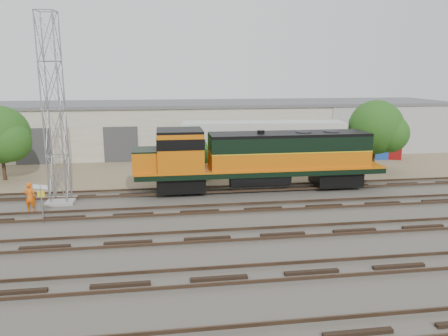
{
  "coord_description": "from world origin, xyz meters",
  "views": [
    {
      "loc": [
        -2.2,
        -24.05,
        8.44
      ],
      "look_at": [
        1.88,
        4.0,
        2.2
      ],
      "focal_mm": 35.0,
      "sensor_mm": 36.0,
      "label": 1
    }
  ],
  "objects": [
    {
      "name": "ground",
      "position": [
        0.0,
        0.0,
        0.0
      ],
      "size": [
        140.0,
        140.0,
        0.0
      ],
      "primitive_type": "plane",
      "color": "#47423A",
      "rests_on": "ground"
    },
    {
      "name": "dirt_strip",
      "position": [
        0.0,
        15.0,
        0.01
      ],
      "size": [
        80.0,
        16.0,
        0.02
      ],
      "primitive_type": "cube",
      "color": "#726047",
      "rests_on": "ground"
    },
    {
      "name": "tracks",
      "position": [
        0.0,
        -3.0,
        0.08
      ],
      "size": [
        80.0,
        20.4,
        0.28
      ],
      "color": "black",
      "rests_on": "ground"
    },
    {
      "name": "warehouse",
      "position": [
        0.04,
        22.98,
        2.65
      ],
      "size": [
        58.4,
        10.4,
        5.3
      ],
      "color": "beige",
      "rests_on": "ground"
    },
    {
      "name": "locomotive",
      "position": [
        4.5,
        6.0,
        2.46
      ],
      "size": [
        17.88,
        3.14,
        4.3
      ],
      "color": "black",
      "rests_on": "tracks"
    },
    {
      "name": "signal_tower",
      "position": [
        -8.86,
        4.91,
        5.88
      ],
      "size": [
        1.78,
        1.78,
        12.07
      ],
      "rotation": [
        0.0,
        0.0,
        -0.11
      ],
      "color": "gray",
      "rests_on": "ground"
    },
    {
      "name": "sign_post",
      "position": [
        -9.03,
        0.95,
        1.59
      ],
      "size": [
        0.88,
        0.39,
        2.28
      ],
      "color": "gray",
      "rests_on": "ground"
    },
    {
      "name": "worker",
      "position": [
        -10.32,
        3.24,
        0.92
      ],
      "size": [
        0.7,
        0.48,
        1.85
      ],
      "primitive_type": "imported",
      "rotation": [
        0.0,
        0.0,
        3.09
      ],
      "color": "#EC5D0D",
      "rests_on": "ground"
    },
    {
      "name": "semi_trailer",
      "position": [
        6.88,
        12.44,
        2.69
      ],
      "size": [
        14.1,
        3.96,
        4.28
      ],
      "rotation": [
        0.0,
        0.0,
        -0.09
      ],
      "color": "silver",
      "rests_on": "ground"
    },
    {
      "name": "dumpster_blue",
      "position": [
        19.08,
        16.01,
        0.75
      ],
      "size": [
        1.68,
        1.58,
        1.5
      ],
      "primitive_type": "cube",
      "rotation": [
        0.0,
        0.0,
        -0.05
      ],
      "color": "#16419C",
      "rests_on": "ground"
    },
    {
      "name": "dumpster_red",
      "position": [
        20.53,
        15.69,
        0.7
      ],
      "size": [
        1.93,
        1.87,
        1.4
      ],
      "primitive_type": "cube",
      "rotation": [
        0.0,
        0.0,
        -0.4
      ],
      "color": "maroon",
      "rests_on": "ground"
    },
    {
      "name": "tree_west",
      "position": [
        -14.42,
        11.76,
        3.54
      ],
      "size": [
        4.75,
        4.52,
        5.92
      ],
      "color": "#382619",
      "rests_on": "ground"
    },
    {
      "name": "tree_mid",
      "position": [
        -0.34,
        10.87,
        1.82
      ],
      "size": [
        4.61,
        4.39,
        4.39
      ],
      "color": "#382619",
      "rests_on": "ground"
    },
    {
      "name": "tree_east",
      "position": [
        16.04,
        10.28,
        3.76
      ],
      "size": [
        4.8,
        4.57,
        6.17
      ],
      "color": "#382619",
      "rests_on": "ground"
    }
  ]
}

